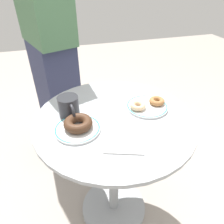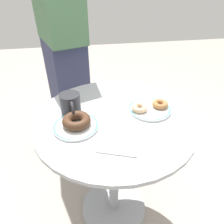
{
  "view_description": "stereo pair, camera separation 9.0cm",
  "coord_description": "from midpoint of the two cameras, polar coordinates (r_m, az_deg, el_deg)",
  "views": [
    {
      "loc": [
        -0.22,
        -0.71,
        1.27
      ],
      "look_at": [
        -0.01,
        -0.0,
        0.76
      ],
      "focal_mm": 33.05,
      "sensor_mm": 36.0,
      "label": 1
    },
    {
      "loc": [
        -0.13,
        -0.73,
        1.27
      ],
      "look_at": [
        -0.01,
        -0.0,
        0.76
      ],
      "focal_mm": 33.05,
      "sensor_mm": 36.0,
      "label": 2
    }
  ],
  "objects": [
    {
      "name": "plate_right",
      "position": [
        0.98,
        12.92,
        0.78
      ],
      "size": [
        0.2,
        0.2,
        0.01
      ],
      "color": "white",
      "rests_on": "cafe_table"
    },
    {
      "name": "donut_glazed",
      "position": [
        0.95,
        10.33,
        1.14
      ],
      "size": [
        0.09,
        0.09,
        0.02
      ],
      "primitive_type": "torus",
      "rotation": [
        0.0,
        0.0,
        0.23
      ],
      "color": "#E0B789",
      "rests_on": "plate_right"
    },
    {
      "name": "cafe_table",
      "position": [
        1.08,
        3.04,
        -11.92
      ],
      "size": [
        0.71,
        0.71,
        0.73
      ],
      "color": "#999EA3",
      "rests_on": "ground"
    },
    {
      "name": "plate_left",
      "position": [
        0.86,
        -7.05,
        -3.96
      ],
      "size": [
        0.19,
        0.19,
        0.01
      ],
      "color": "white",
      "rests_on": "cafe_table"
    },
    {
      "name": "coffee_mug",
      "position": [
        0.93,
        -8.73,
        2.16
      ],
      "size": [
        0.09,
        0.13,
        0.09
      ],
      "color": "#28282D",
      "rests_on": "cafe_table"
    },
    {
      "name": "paper_napkin",
      "position": [
        0.78,
        5.07,
        -8.83
      ],
      "size": [
        0.18,
        0.16,
        0.01
      ],
      "primitive_type": "cube",
      "rotation": [
        0.0,
        0.0,
        -0.34
      ],
      "color": "white",
      "rests_on": "cafe_table"
    },
    {
      "name": "ground_plane",
      "position": [
        1.48,
        2.4,
        -25.22
      ],
      "size": [
        7.0,
        7.0,
        0.02
      ],
      "primitive_type": "cube",
      "color": "#9E9389"
    },
    {
      "name": "donut_chocolate",
      "position": [
        0.85,
        -6.84,
        -2.49
      ],
      "size": [
        0.15,
        0.15,
        0.04
      ],
      "primitive_type": "torus",
      "rotation": [
        0.0,
        0.0,
        2.85
      ],
      "color": "#422819",
      "rests_on": "plate_left"
    },
    {
      "name": "person_figure",
      "position": [
        1.46,
        -11.39,
        15.41
      ],
      "size": [
        0.34,
        0.45,
        1.64
      ],
      "color": "#2D3351",
      "rests_on": "ground"
    },
    {
      "name": "donut_cinnamon",
      "position": [
        1.0,
        15.71,
        2.05
      ],
      "size": [
        0.1,
        0.1,
        0.02
      ],
      "primitive_type": "torus",
      "rotation": [
        0.0,
        0.0,
        2.27
      ],
      "color": "#A36B3D",
      "rests_on": "plate_right"
    }
  ]
}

